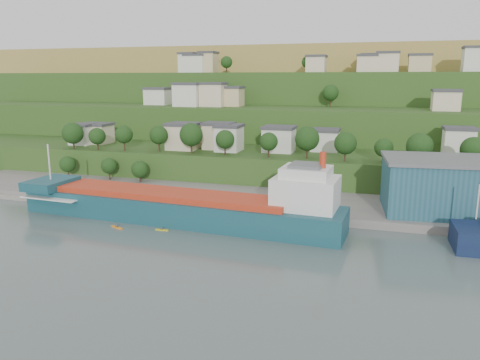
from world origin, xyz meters
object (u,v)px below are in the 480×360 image
at_px(caravan, 69,184).
at_px(warehouse, 452,186).
at_px(kayak_orange, 117,227).
at_px(cargo_ship_near, 187,208).

bearing_deg(caravan, warehouse, -20.44).
height_order(caravan, kayak_orange, caravan).
bearing_deg(caravan, cargo_ship_near, -41.36).
xyz_separation_m(caravan, kayak_orange, (30.10, -23.98, -2.54)).
bearing_deg(kayak_orange, warehouse, 44.91).
distance_m(warehouse, caravan, 102.28).
distance_m(warehouse, kayak_orange, 77.39).
bearing_deg(kayak_orange, cargo_ship_near, 58.32).
xyz_separation_m(cargo_ship_near, kayak_orange, (-13.26, -8.99, -2.94)).
height_order(cargo_ship_near, warehouse, cargo_ship_near).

